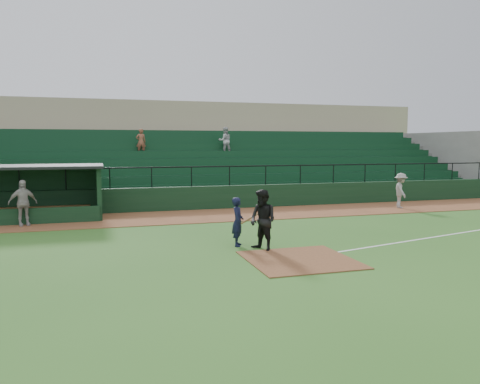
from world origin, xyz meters
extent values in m
plane|color=#2D5E1E|center=(0.00, 0.00, 0.00)|extent=(90.00, 90.00, 0.00)
cube|color=brown|center=(0.00, 8.00, 0.01)|extent=(40.00, 4.00, 0.03)
cube|color=brown|center=(0.00, -1.00, 0.01)|extent=(3.00, 3.00, 0.03)
cube|color=white|center=(8.00, 1.20, 0.01)|extent=(17.49, 4.44, 0.01)
cube|color=black|center=(0.00, 10.20, 0.60)|extent=(36.00, 0.35, 1.20)
cylinder|color=black|center=(0.00, 10.20, 2.20)|extent=(36.00, 0.06, 0.06)
cube|color=slate|center=(0.00, 15.10, 1.80)|extent=(36.00, 9.00, 3.60)
cube|color=#0F381D|center=(0.00, 14.60, 2.25)|extent=(34.56, 8.00, 4.05)
cube|color=slate|center=(18.00, 15.15, 2.10)|extent=(0.35, 9.50, 4.20)
cube|color=tan|center=(0.00, 21.60, 3.20)|extent=(38.00, 3.00, 6.40)
cube|color=slate|center=(0.00, 19.60, 3.70)|extent=(36.00, 2.00, 0.20)
imported|color=#B6B6B6|center=(2.29, 15.90, 3.57)|extent=(0.84, 0.66, 1.73)
imported|color=brown|center=(-2.99, 15.90, 3.49)|extent=(0.58, 0.38, 1.59)
cube|color=black|center=(-9.75, 10.40, 1.15)|extent=(8.50, 0.20, 2.30)
cube|color=black|center=(-5.50, 9.10, 1.15)|extent=(0.20, 2.60, 2.30)
cube|color=olive|center=(-9.75, 10.00, 0.25)|extent=(7.65, 0.40, 0.50)
imported|color=black|center=(-1.17, 1.39, 0.80)|extent=(0.55, 0.68, 1.61)
cylinder|color=olive|center=(-0.77, 1.19, 0.95)|extent=(0.79, 0.34, 0.35)
imported|color=black|center=(-0.60, 0.51, 0.96)|extent=(1.07, 1.16, 1.93)
imported|color=gray|center=(9.56, 7.64, 0.94)|extent=(1.03, 1.34, 1.82)
imported|color=#ABA4A0|center=(-8.50, 7.45, 0.97)|extent=(1.19, 0.79, 1.88)
camera|label=1|loc=(-5.49, -13.20, 3.34)|focal=35.09mm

